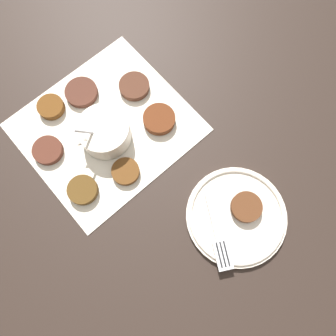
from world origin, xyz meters
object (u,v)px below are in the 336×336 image
(serving_plate, at_px, (236,216))
(fritter_on_plate, at_px, (246,207))
(fork, at_px, (219,238))
(sauce_bowl, at_px, (105,133))

(serving_plate, bearing_deg, fritter_on_plate, -173.69)
(fritter_on_plate, distance_m, fork, 0.08)
(serving_plate, relative_size, fork, 1.34)
(sauce_bowl, bearing_deg, fritter_on_plate, 115.64)
(serving_plate, xyz_separation_m, fritter_on_plate, (-0.02, -0.00, 0.01))
(sauce_bowl, relative_size, fork, 0.77)
(sauce_bowl, height_order, fritter_on_plate, sauce_bowl)
(fork, bearing_deg, sauce_bowl, -78.98)
(fritter_on_plate, height_order, fork, fritter_on_plate)
(serving_plate, bearing_deg, fork, 12.58)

